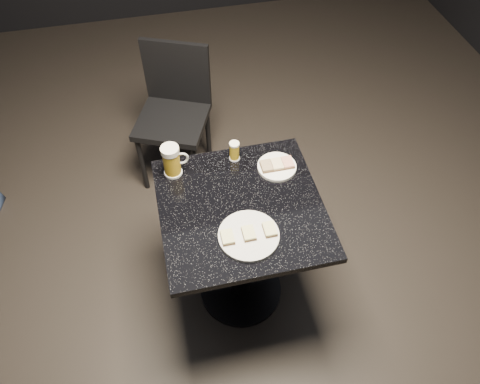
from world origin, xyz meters
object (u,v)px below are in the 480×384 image
Objects in this scene: table at (241,238)px; chair at (174,107)px; beer_tumbler at (234,151)px; beer_mug at (172,160)px; plate_large at (249,235)px; plate_small at (277,167)px.

chair is (-0.18, 1.01, -0.01)m from table.
chair is at bearing 106.11° from beer_tumbler.
chair is at bearing 84.22° from beer_mug.
plate_large and plate_small have the same top height.
plate_large is 0.29× the size of chair.
table is at bearing -139.25° from plate_small.
chair is at bearing 99.97° from table.
chair reaches higher than plate_small.
beer_tumbler is (0.04, 0.44, 0.04)m from plate_large.
table is (-0.21, -0.18, -0.25)m from plate_small.
beer_mug reaches higher than plate_large.
plate_small reaches higher than table.
beer_tumbler is at bearing -73.89° from chair.
table is (0.00, 0.16, -0.25)m from plate_large.
beer_mug is 0.18× the size of chair.
beer_tumbler is at bearing 85.11° from plate_large.
beer_mug is at bearing -174.72° from beer_tumbler.
chair reaches higher than plate_large.
table is at bearing -45.09° from beer_mug.
plate_large is 0.33× the size of table.
plate_large is 2.55× the size of beer_tumbler.
table is at bearing -80.03° from chair.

